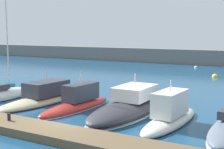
% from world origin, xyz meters
% --- Properties ---
extents(ground_plane, '(120.00, 120.00, 0.00)m').
position_xyz_m(ground_plane, '(0.00, 0.00, 0.00)').
color(ground_plane, navy).
extents(dock_pier, '(35.08, 2.25, 0.48)m').
position_xyz_m(dock_pier, '(0.00, -1.90, 0.24)').
color(dock_pier, brown).
rests_on(dock_pier, ground_plane).
extents(breakwater_seawall, '(108.00, 2.55, 2.68)m').
position_xyz_m(breakwater_seawall, '(0.00, 42.06, 1.34)').
color(breakwater_seawall, slate).
rests_on(breakwater_seawall, ground_plane).
extents(sailboat_white_second, '(2.08, 6.80, 11.79)m').
position_xyz_m(sailboat_white_second, '(-9.89, 3.60, 0.31)').
color(sailboat_white_second, white).
rests_on(sailboat_white_second, ground_plane).
extents(motorboat_sand_third, '(3.27, 9.17, 3.08)m').
position_xyz_m(motorboat_sand_third, '(-5.94, 4.54, 0.45)').
color(motorboat_sand_third, beige).
rests_on(motorboat_sand_third, ground_plane).
extents(motorboat_red_fourth, '(2.43, 7.74, 3.17)m').
position_xyz_m(motorboat_red_fourth, '(-2.13, 4.15, 0.50)').
color(motorboat_red_fourth, '#B72D28').
rests_on(motorboat_red_fourth, ground_plane).
extents(motorboat_charcoal_fifth, '(3.47, 10.45, 3.00)m').
position_xyz_m(motorboat_charcoal_fifth, '(1.88, 5.15, 0.49)').
color(motorboat_charcoal_fifth, '#2D2D33').
rests_on(motorboat_charcoal_fifth, ground_plane).
extents(motorboat_ivory_sixth, '(2.31, 7.52, 3.09)m').
position_xyz_m(motorboat_ivory_sixth, '(5.34, 3.77, 0.58)').
color(motorboat_ivory_sixth, silver).
rests_on(motorboat_ivory_sixth, ground_plane).
extents(mooring_buoy_white, '(0.55, 0.55, 0.55)m').
position_xyz_m(mooring_buoy_white, '(-1.91, 36.95, 0.00)').
color(mooring_buoy_white, white).
rests_on(mooring_buoy_white, ground_plane).
extents(mooring_buoy_yellow, '(0.82, 0.82, 0.82)m').
position_xyz_m(mooring_buoy_yellow, '(3.21, 27.19, 0.00)').
color(mooring_buoy_yellow, yellow).
rests_on(mooring_buoy_yellow, ground_plane).
extents(dock_bollard, '(0.20, 0.20, 0.44)m').
position_xyz_m(dock_bollard, '(-2.85, -1.90, 0.70)').
color(dock_bollard, black).
rests_on(dock_bollard, dock_pier).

